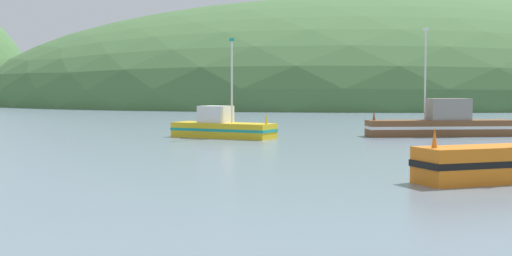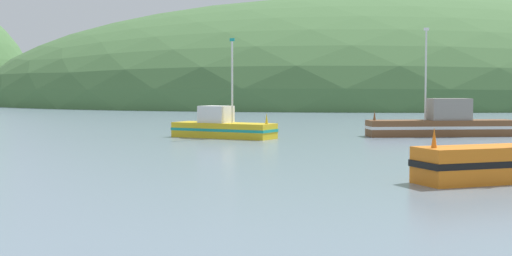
% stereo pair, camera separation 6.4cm
% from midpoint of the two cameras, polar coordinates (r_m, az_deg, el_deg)
% --- Properties ---
extents(hill_far_right, '(172.93, 138.34, 45.11)m').
position_cam_midpoint_polar(hill_far_right, '(164.92, 9.32, 2.06)').
color(hill_far_right, '#47703D').
rests_on(hill_far_right, ground).
extents(fishing_boat_brown, '(10.15, 2.25, 7.36)m').
position_cam_midpoint_polar(fishing_boat_brown, '(50.23, 14.57, 0.32)').
color(fishing_boat_brown, brown).
rests_on(fishing_boat_brown, ground).
extents(fishing_boat_yellow, '(7.06, 5.58, 6.53)m').
position_cam_midpoint_polar(fishing_boat_yellow, '(47.12, -2.77, 0.06)').
color(fishing_boat_yellow, gold).
rests_on(fishing_boat_yellow, ground).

